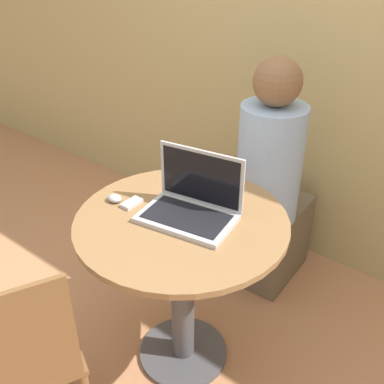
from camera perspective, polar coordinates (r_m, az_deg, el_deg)
The scene contains 8 objects.
ground_plane at distance 2.24m, azimuth -1.09°, elevation -19.74°, with size 12.00×12.00×0.00m, color tan.
back_wall at distance 2.43m, azimuth 16.15°, elevation 19.38°, with size 7.00×0.05×2.60m.
round_table at distance 1.85m, azimuth -1.27°, elevation -8.51°, with size 0.83×0.83×0.76m.
laptop at distance 1.72m, azimuth 0.02°, elevation -1.45°, with size 0.39×0.28×0.25m.
cell_phone at distance 1.82m, azimuth -7.66°, elevation -1.41°, with size 0.05×0.09×0.02m.
computer_mouse at distance 1.85m, azimuth -9.80°, elevation -0.78°, with size 0.06×0.05×0.03m.
chair_empty at distance 1.73m, azimuth -20.98°, elevation -19.66°, with size 0.53×0.53×0.87m.
person_seated at distance 2.34m, azimuth 9.95°, elevation -0.46°, with size 0.32×0.49×1.25m.
Camera 1 is at (0.91, -1.11, 1.73)m, focal length 42.00 mm.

